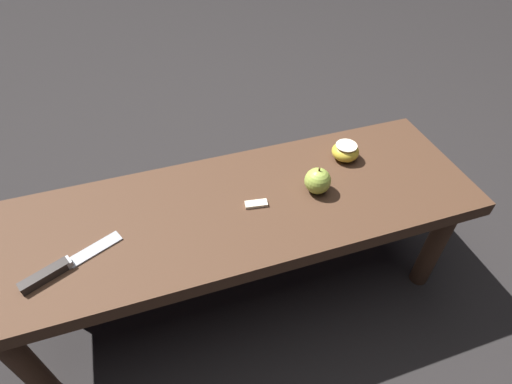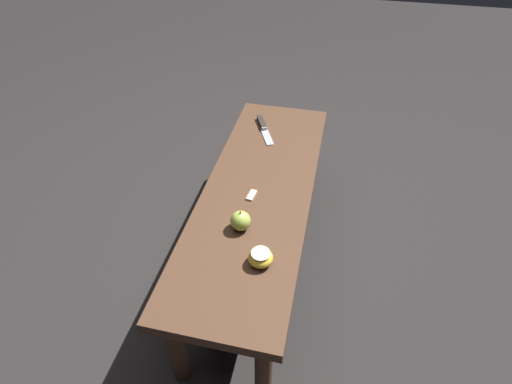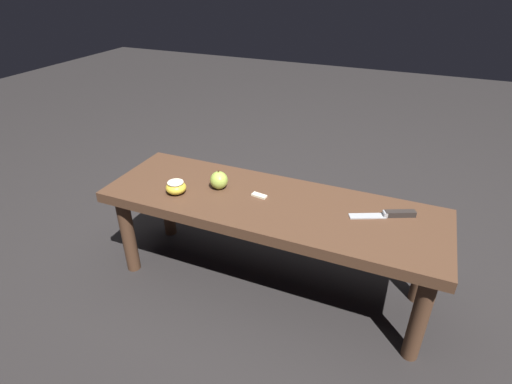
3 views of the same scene
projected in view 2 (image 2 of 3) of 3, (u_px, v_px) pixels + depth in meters
ground_plane at (258, 255)px, 1.76m from camera, size 8.00×8.00×0.00m
wooden_bench at (258, 199)px, 1.54m from camera, size 1.25×0.40×0.39m
knife at (263, 126)px, 1.82m from camera, size 0.22×0.12×0.02m
apple_whole at (241, 221)px, 1.33m from camera, size 0.07×0.07×0.08m
apple_cut at (261, 258)px, 1.22m from camera, size 0.08×0.08×0.05m
apple_slice_near_knife at (252, 195)px, 1.47m from camera, size 0.06×0.03×0.01m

